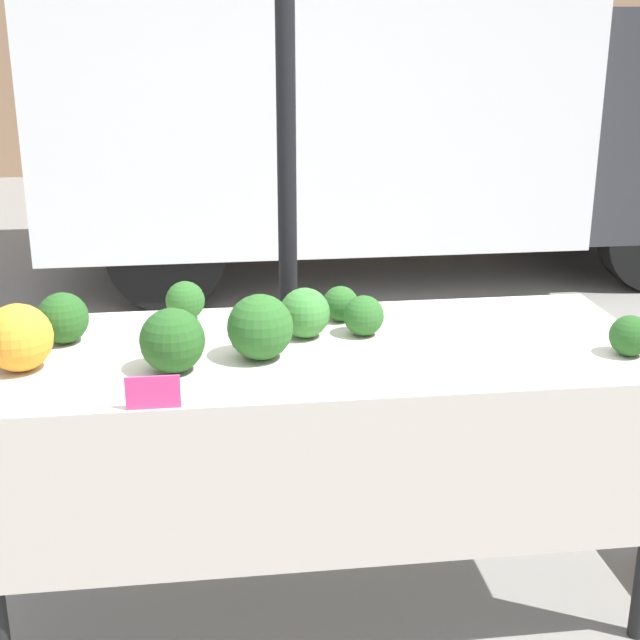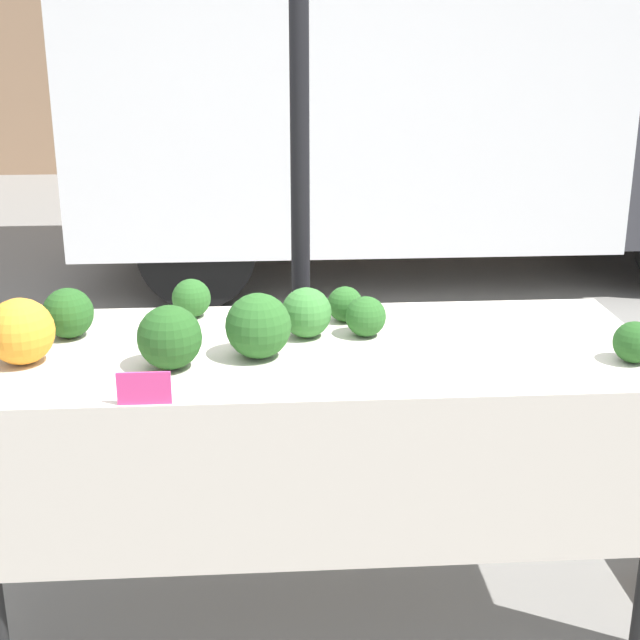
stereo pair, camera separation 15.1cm
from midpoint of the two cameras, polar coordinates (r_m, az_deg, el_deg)
name	(u,v)px [view 2 (the right image)]	position (r m, az deg, el deg)	size (l,w,h in m)	color
ground_plane	(320,590)	(3.01, 1.50, -16.93)	(40.00, 40.00, 0.00)	gray
tent_pole	(300,170)	(3.27, 0.06, 9.54)	(0.07, 0.07, 2.47)	black
parked_truck	(410,90)	(6.45, 6.49, 14.40)	(4.88, 1.95, 2.41)	white
market_table	(322,388)	(2.59, 1.78, -4.42)	(1.94, 0.80, 0.85)	beige
orange_cauliflower	(21,331)	(2.56, -17.03, -0.72)	(0.19, 0.19, 0.19)	orange
romanesco_head	(67,305)	(2.91, -14.45, 0.92)	(0.13, 0.13, 0.10)	#93B238
broccoli_head_0	(170,337)	(2.44, -7.86, -1.13)	(0.18, 0.18, 0.18)	#23511E
broccoli_head_1	(345,304)	(2.81, 3.15, 1.01)	(0.11, 0.11, 0.11)	#285B23
broccoli_head_2	(634,342)	(2.65, 21.03, -1.36)	(0.12, 0.12, 0.12)	#23511E
broccoli_head_3	(306,313)	(2.67, 0.75, 0.46)	(0.15, 0.15, 0.15)	#387533
broccoli_head_4	(68,313)	(2.74, -14.32, 0.42)	(0.15, 0.15, 0.15)	#23511E
broccoli_head_5	(191,298)	(2.87, -6.74, 1.38)	(0.12, 0.12, 0.12)	#285B23
broccoli_head_6	(258,326)	(2.50, -2.24, -0.40)	(0.19, 0.19, 0.19)	#285B23
broccoli_head_7	(366,317)	(2.68, 4.56, 0.21)	(0.12, 0.12, 0.12)	#285B23
price_sign	(144,388)	(2.24, -9.30, -4.36)	(0.13, 0.01, 0.09)	#E53D84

